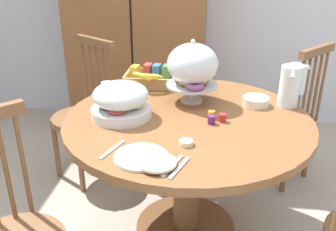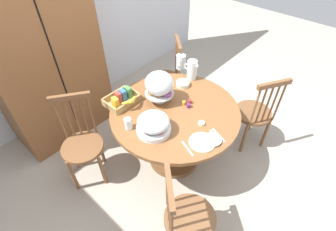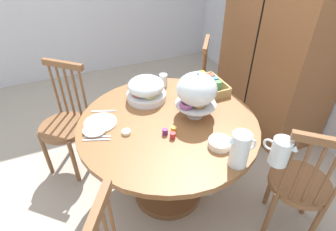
{
  "view_description": "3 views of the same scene",
  "coord_description": "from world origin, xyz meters",
  "px_view_note": "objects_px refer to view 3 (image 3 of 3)",
  "views": [
    {
      "loc": [
        0.16,
        -1.56,
        1.51
      ],
      "look_at": [
        -0.05,
        0.14,
        0.74
      ],
      "focal_mm": 40.03,
      "sensor_mm": 36.0,
      "label": 1
    },
    {
      "loc": [
        -1.3,
        -0.98,
        2.33
      ],
      "look_at": [
        -0.05,
        0.14,
        0.74
      ],
      "focal_mm": 26.74,
      "sensor_mm": 36.0,
      "label": 2
    },
    {
      "loc": [
        1.42,
        -0.44,
        1.88
      ],
      "look_at": [
        0.05,
        0.14,
        0.79
      ],
      "focal_mm": 29.35,
      "sensor_mm": 36.0,
      "label": 3
    }
  ],
  "objects_px": {
    "drinking_glass": "(163,81)",
    "butter_dish": "(126,132)",
    "dining_table": "(168,144)",
    "windsor_chair_by_cabinet": "(189,90)",
    "china_plate_small": "(95,130)",
    "china_plate_large": "(101,123)",
    "orange_juice_pitcher": "(239,151)",
    "windsor_chair_near_window": "(300,186)",
    "wooden_armoire": "(282,35)",
    "fruit_platter_covered": "(146,89)",
    "cereal_bowl": "(220,143)",
    "cereal_basket": "(207,85)",
    "milk_pitcher": "(280,152)",
    "pastry_stand_with_dome": "(197,91)",
    "windsor_chair_facing_door": "(66,125)"
  },
  "relations": [
    {
      "from": "windsor_chair_facing_door",
      "to": "fruit_platter_covered",
      "type": "bearing_deg",
      "value": 64.23
    },
    {
      "from": "windsor_chair_by_cabinet",
      "to": "drinking_glass",
      "type": "height_order",
      "value": "windsor_chair_by_cabinet"
    },
    {
      "from": "wooden_armoire",
      "to": "dining_table",
      "type": "distance_m",
      "value": 1.52
    },
    {
      "from": "milk_pitcher",
      "to": "drinking_glass",
      "type": "distance_m",
      "value": 1.08
    },
    {
      "from": "wooden_armoire",
      "to": "dining_table",
      "type": "relative_size",
      "value": 1.59
    },
    {
      "from": "china_plate_small",
      "to": "china_plate_large",
      "type": "bearing_deg",
      "value": 144.43
    },
    {
      "from": "dining_table",
      "to": "windsor_chair_by_cabinet",
      "type": "bearing_deg",
      "value": 143.85
    },
    {
      "from": "milk_pitcher",
      "to": "drinking_glass",
      "type": "relative_size",
      "value": 1.68
    },
    {
      "from": "drinking_glass",
      "to": "dining_table",
      "type": "bearing_deg",
      "value": -18.41
    },
    {
      "from": "windsor_chair_by_cabinet",
      "to": "butter_dish",
      "type": "bearing_deg",
      "value": -48.04
    },
    {
      "from": "cereal_basket",
      "to": "china_plate_small",
      "type": "xyz_separation_m",
      "value": [
        0.17,
        -0.93,
        -0.03
      ]
    },
    {
      "from": "wooden_armoire",
      "to": "windsor_chair_by_cabinet",
      "type": "bearing_deg",
      "value": -105.8
    },
    {
      "from": "pastry_stand_with_dome",
      "to": "butter_dish",
      "type": "height_order",
      "value": "pastry_stand_with_dome"
    },
    {
      "from": "dining_table",
      "to": "cereal_basket",
      "type": "relative_size",
      "value": 3.91
    },
    {
      "from": "wooden_armoire",
      "to": "orange_juice_pitcher",
      "type": "xyz_separation_m",
      "value": [
        1.02,
        -1.15,
        -0.15
      ]
    },
    {
      "from": "windsor_chair_near_window",
      "to": "orange_juice_pitcher",
      "type": "height_order",
      "value": "windsor_chair_near_window"
    },
    {
      "from": "fruit_platter_covered",
      "to": "china_plate_large",
      "type": "height_order",
      "value": "fruit_platter_covered"
    },
    {
      "from": "dining_table",
      "to": "china_plate_small",
      "type": "bearing_deg",
      "value": -99.83
    },
    {
      "from": "windsor_chair_near_window",
      "to": "cereal_basket",
      "type": "bearing_deg",
      "value": -165.97
    },
    {
      "from": "wooden_armoire",
      "to": "milk_pitcher",
      "type": "distance_m",
      "value": 1.46
    },
    {
      "from": "china_plate_large",
      "to": "cereal_bowl",
      "type": "distance_m",
      "value": 0.8
    },
    {
      "from": "windsor_chair_near_window",
      "to": "butter_dish",
      "type": "height_order",
      "value": "windsor_chair_near_window"
    },
    {
      "from": "windsor_chair_by_cabinet",
      "to": "fruit_platter_covered",
      "type": "distance_m",
      "value": 0.8
    },
    {
      "from": "windsor_chair_near_window",
      "to": "china_plate_large",
      "type": "distance_m",
      "value": 1.38
    },
    {
      "from": "fruit_platter_covered",
      "to": "cereal_bowl",
      "type": "relative_size",
      "value": 2.14
    },
    {
      "from": "windsor_chair_facing_door",
      "to": "fruit_platter_covered",
      "type": "distance_m",
      "value": 0.79
    },
    {
      "from": "windsor_chair_facing_door",
      "to": "milk_pitcher",
      "type": "relative_size",
      "value": 5.27
    },
    {
      "from": "wooden_armoire",
      "to": "orange_juice_pitcher",
      "type": "bearing_deg",
      "value": -48.35
    },
    {
      "from": "china_plate_large",
      "to": "cereal_basket",
      "type": "bearing_deg",
      "value": 96.6
    },
    {
      "from": "windsor_chair_by_cabinet",
      "to": "butter_dish",
      "type": "relative_size",
      "value": 16.25
    },
    {
      "from": "dining_table",
      "to": "windsor_chair_by_cabinet",
      "type": "distance_m",
      "value": 0.92
    },
    {
      "from": "windsor_chair_by_cabinet",
      "to": "milk_pitcher",
      "type": "bearing_deg",
      "value": -4.98
    },
    {
      "from": "windsor_chair_by_cabinet",
      "to": "windsor_chair_facing_door",
      "type": "bearing_deg",
      "value": -84.8
    },
    {
      "from": "windsor_chair_by_cabinet",
      "to": "drinking_glass",
      "type": "bearing_deg",
      "value": -53.39
    },
    {
      "from": "china_plate_large",
      "to": "cereal_bowl",
      "type": "xyz_separation_m",
      "value": [
        0.51,
        0.62,
        0.02
      ]
    },
    {
      "from": "orange_juice_pitcher",
      "to": "windsor_chair_by_cabinet",
      "type": "bearing_deg",
      "value": 165.09
    },
    {
      "from": "fruit_platter_covered",
      "to": "drinking_glass",
      "type": "bearing_deg",
      "value": 122.75
    },
    {
      "from": "cereal_basket",
      "to": "windsor_chair_by_cabinet",
      "type": "bearing_deg",
      "value": 169.09
    },
    {
      "from": "wooden_armoire",
      "to": "fruit_platter_covered",
      "type": "relative_size",
      "value": 6.53
    },
    {
      "from": "windsor_chair_by_cabinet",
      "to": "china_plate_small",
      "type": "height_order",
      "value": "windsor_chair_by_cabinet"
    },
    {
      "from": "windsor_chair_by_cabinet",
      "to": "butter_dish",
      "type": "distance_m",
      "value": 1.17
    },
    {
      "from": "drinking_glass",
      "to": "butter_dish",
      "type": "relative_size",
      "value": 1.83
    },
    {
      "from": "pastry_stand_with_dome",
      "to": "drinking_glass",
      "type": "distance_m",
      "value": 0.48
    },
    {
      "from": "wooden_armoire",
      "to": "china_plate_small",
      "type": "relative_size",
      "value": 13.07
    },
    {
      "from": "pastry_stand_with_dome",
      "to": "fruit_platter_covered",
      "type": "distance_m",
      "value": 0.43
    },
    {
      "from": "china_plate_large",
      "to": "windsor_chair_by_cabinet",
      "type": "bearing_deg",
      "value": 121.04
    },
    {
      "from": "windsor_chair_facing_door",
      "to": "windsor_chair_by_cabinet",
      "type": "bearing_deg",
      "value": 95.2
    },
    {
      "from": "wooden_armoire",
      "to": "windsor_chair_near_window",
      "type": "bearing_deg",
      "value": -31.24
    },
    {
      "from": "windsor_chair_near_window",
      "to": "windsor_chair_by_cabinet",
      "type": "bearing_deg",
      "value": -174.64
    },
    {
      "from": "china_plate_small",
      "to": "butter_dish",
      "type": "bearing_deg",
      "value": 62.26
    }
  ]
}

